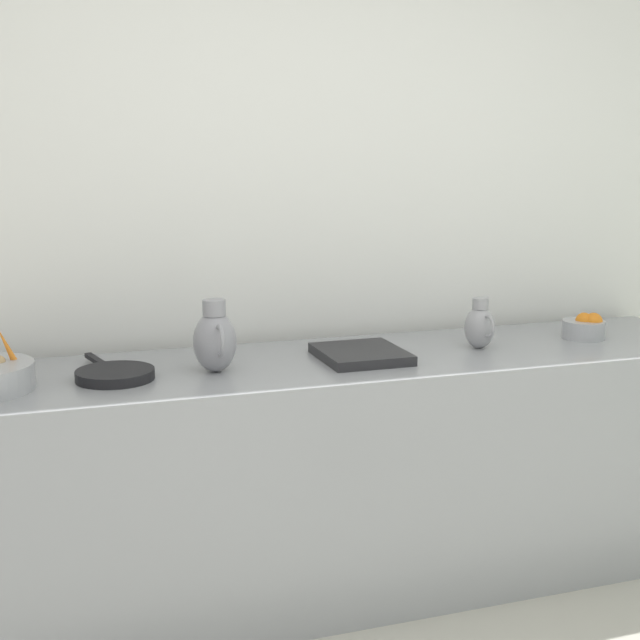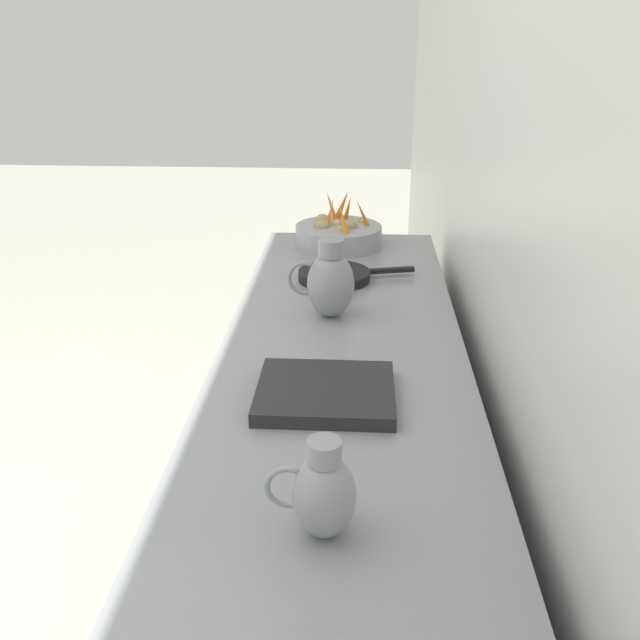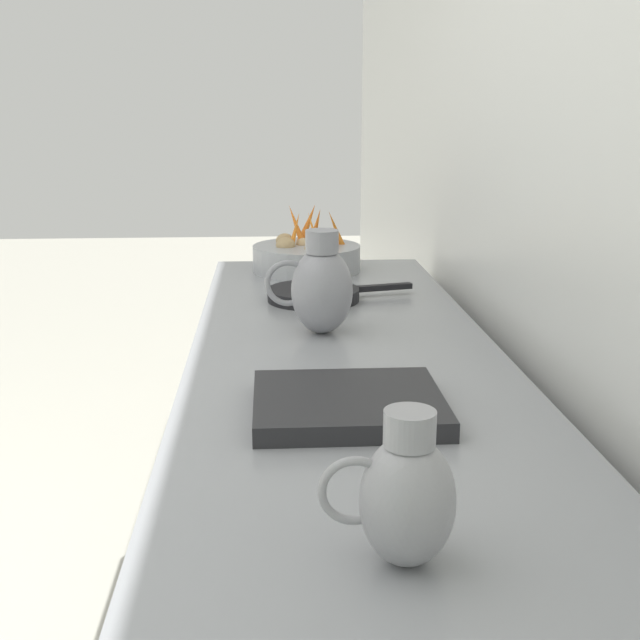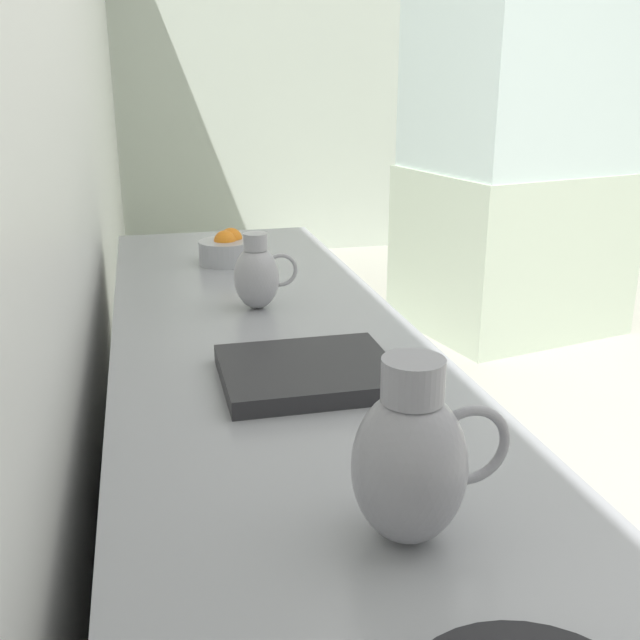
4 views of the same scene
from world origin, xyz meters
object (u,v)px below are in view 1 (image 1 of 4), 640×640
object	(u,v)px
metal_pitcher_tall	(215,340)
skillet_on_counter	(115,374)
metal_pitcher_short	(480,326)
orange_bowl	(585,327)

from	to	relation	value
metal_pitcher_tall	skillet_on_counter	distance (m)	0.36
metal_pitcher_short	skillet_on_counter	xyz separation A→B (m)	(0.03, -1.39, -0.07)
metal_pitcher_tall	orange_bowl	bearing A→B (deg)	92.20
orange_bowl	metal_pitcher_short	distance (m)	0.50
orange_bowl	skillet_on_counter	bearing A→B (deg)	-88.38
orange_bowl	metal_pitcher_tall	world-z (taller)	metal_pitcher_tall
orange_bowl	skillet_on_counter	xyz separation A→B (m)	(0.05, -1.88, -0.03)
orange_bowl	metal_pitcher_tall	xyz separation A→B (m)	(0.06, -1.54, 0.07)
metal_pitcher_short	skillet_on_counter	distance (m)	1.39
metal_pitcher_tall	skillet_on_counter	world-z (taller)	metal_pitcher_tall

